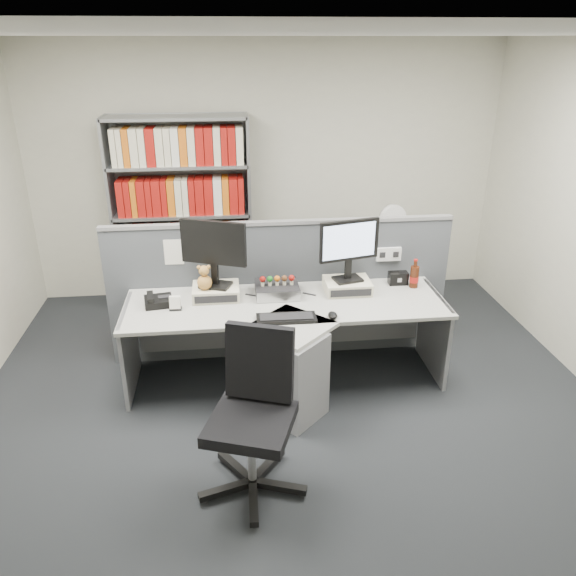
{
  "coord_description": "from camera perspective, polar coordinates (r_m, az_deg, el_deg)",
  "views": [
    {
      "loc": [
        -0.44,
        -3.31,
        2.68
      ],
      "look_at": [
        0.0,
        0.65,
        0.92
      ],
      "focal_mm": 35.33,
      "sensor_mm": 36.0,
      "label": 1
    }
  ],
  "objects": [
    {
      "name": "plush_toy",
      "position": [
        4.6,
        -8.41,
        0.89
      ],
      "size": [
        0.12,
        0.12,
        0.21
      ],
      "color": "#C58D41",
      "rests_on": "monitor_riser_left"
    },
    {
      "name": "monitor_left",
      "position": [
        4.55,
        -7.5,
        4.01
      ],
      "size": [
        0.52,
        0.25,
        0.56
      ],
      "color": "black",
      "rests_on": "monitor_riser_left"
    },
    {
      "name": "desk_phone",
      "position": [
        4.65,
        -12.97,
        -1.26
      ],
      "size": [
        0.25,
        0.23,
        0.09
      ],
      "color": "black",
      "rests_on": "desk"
    },
    {
      "name": "office_chair",
      "position": [
        3.62,
        -3.42,
        -12.05
      ],
      "size": [
        0.7,
        0.7,
        1.05
      ],
      "color": "silver",
      "rests_on": "ground"
    },
    {
      "name": "mouse",
      "position": [
        4.35,
        4.52,
        -2.75
      ],
      "size": [
        0.07,
        0.11,
        0.04
      ],
      "primitive_type": "ellipsoid",
      "color": "black",
      "rests_on": "desk"
    },
    {
      "name": "speaker",
      "position": [
        5.0,
        11.01,
        0.99
      ],
      "size": [
        0.16,
        0.09,
        0.11
      ],
      "primitive_type": "cube",
      "color": "black",
      "rests_on": "desk"
    },
    {
      "name": "monitor_right",
      "position": [
        4.66,
        6.17,
        4.31
      ],
      "size": [
        0.51,
        0.21,
        0.52
      ],
      "color": "black",
      "rests_on": "monitor_riser_right"
    },
    {
      "name": "ground",
      "position": [
        4.28,
        0.99,
        -14.92
      ],
      "size": [
        5.5,
        5.5,
        0.0
      ],
      "primitive_type": "plane",
      "color": "#25282C",
      "rests_on": "ground"
    },
    {
      "name": "desk",
      "position": [
        4.52,
        0.08,
        -5.67
      ],
      "size": [
        2.6,
        1.2,
        0.72
      ],
      "color": "#AFB0A9",
      "rests_on": "ground"
    },
    {
      "name": "desk_fan",
      "position": [
        5.8,
        10.44,
        6.57
      ],
      "size": [
        0.28,
        0.17,
        0.47
      ],
      "color": "white",
      "rests_on": "filing_cabinet"
    },
    {
      "name": "partition",
      "position": [
        5.01,
        -0.7,
        -0.08
      ],
      "size": [
        3.0,
        0.08,
        1.27
      ],
      "color": "#4C5056",
      "rests_on": "ground"
    },
    {
      "name": "room_shell",
      "position": [
        3.45,
        1.2,
        8.91
      ],
      "size": [
        5.04,
        5.54,
        2.72
      ],
      "color": "beige",
      "rests_on": "ground"
    },
    {
      "name": "desk_calendar",
      "position": [
        4.53,
        -11.29,
        -1.58
      ],
      "size": [
        0.09,
        0.07,
        0.11
      ],
      "color": "black",
      "rests_on": "desk"
    },
    {
      "name": "filing_cabinet",
      "position": [
        6.02,
        9.99,
        0.7
      ],
      "size": [
        0.45,
        0.61,
        0.7
      ],
      "color": "gray",
      "rests_on": "ground"
    },
    {
      "name": "keyboard",
      "position": [
        4.3,
        -0.16,
        -3.03
      ],
      "size": [
        0.46,
        0.18,
        0.03
      ],
      "color": "black",
      "rests_on": "desk"
    },
    {
      "name": "desktop_pc",
      "position": [
        4.7,
        -1.11,
        -0.17
      ],
      "size": [
        0.36,
        0.32,
        0.09
      ],
      "color": "black",
      "rests_on": "desk"
    },
    {
      "name": "shelving_unit",
      "position": [
        6.02,
        -10.54,
        6.99
      ],
      "size": [
        1.41,
        0.4,
        2.0
      ],
      "color": "gray",
      "rests_on": "ground"
    },
    {
      "name": "figurines",
      "position": [
        4.65,
        -1.1,
        0.86
      ],
      "size": [
        0.29,
        0.05,
        0.09
      ],
      "color": "beige",
      "rests_on": "desktop_pc"
    },
    {
      "name": "monitor_riser_left",
      "position": [
        4.69,
        -7.26,
        -0.37
      ],
      "size": [
        0.38,
        0.31,
        0.1
      ],
      "color": "beige",
      "rests_on": "desk"
    },
    {
      "name": "cola_bottle",
      "position": [
        4.95,
        12.59,
        1.11
      ],
      "size": [
        0.08,
        0.08,
        0.25
      ],
      "color": "#3F190A",
      "rests_on": "desk"
    },
    {
      "name": "monitor_riser_right",
      "position": [
        4.79,
        5.99,
        0.22
      ],
      "size": [
        0.38,
        0.31,
        0.1
      ],
      "color": "beige",
      "rests_on": "desk"
    }
  ]
}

